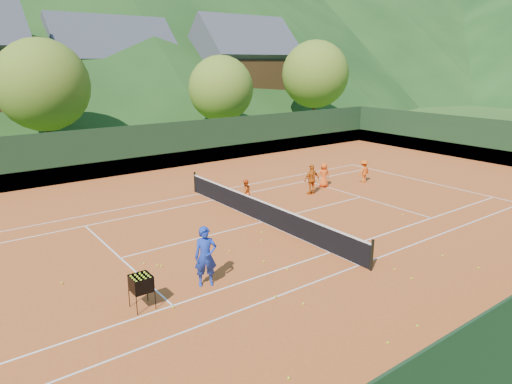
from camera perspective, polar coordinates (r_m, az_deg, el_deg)
ground at (r=19.98m, az=0.84°, el=-3.82°), size 400.00×400.00×0.00m
clay_court at (r=19.98m, az=0.84°, el=-3.79°), size 40.00×24.00×0.02m
coach at (r=14.29m, az=-6.32°, el=-8.02°), size 0.83×0.70×1.92m
student_a at (r=22.10m, az=-1.34°, el=-0.06°), size 0.68×0.56×1.28m
student_b at (r=24.08m, az=6.98°, el=1.57°), size 0.96×0.45×1.61m
student_c at (r=25.62m, az=8.47°, el=2.13°), size 0.79×0.64×1.38m
student_d at (r=27.01m, az=13.32°, el=2.54°), size 0.89×0.54×1.34m
tennis_ball_0 at (r=19.19m, az=10.03°, el=-4.75°), size 0.07×0.07×0.07m
tennis_ball_1 at (r=21.85m, az=17.84°, el=-2.71°), size 0.07×0.07×0.07m
tennis_ball_2 at (r=17.89m, az=0.64°, el=-6.06°), size 0.07×0.07×0.07m
tennis_ball_4 at (r=17.86m, az=14.07°, el=-6.61°), size 0.07×0.07×0.07m
tennis_ball_5 at (r=12.36m, az=16.14°, el=-17.63°), size 0.07×0.07×0.07m
tennis_ball_6 at (r=15.75m, az=18.86°, el=-10.18°), size 0.07×0.07×0.07m
tennis_ball_8 at (r=17.35m, az=26.03°, el=-8.52°), size 0.07×0.07×0.07m
tennis_ball_9 at (r=15.88m, az=-23.11°, el=-10.41°), size 0.07×0.07×0.07m
tennis_ball_10 at (r=16.15m, az=-12.22°, el=-8.98°), size 0.07×0.07×0.07m
tennis_ball_11 at (r=15.57m, az=3.92°, el=-9.59°), size 0.07×0.07×0.07m
tennis_ball_12 at (r=17.85m, az=22.29°, el=-7.38°), size 0.07×0.07×0.07m
tennis_ball_14 at (r=13.56m, az=-10.31°, el=-13.98°), size 0.07×0.07×0.07m
tennis_ball_15 at (r=16.10m, az=-11.74°, el=-9.03°), size 0.07×0.07×0.07m
tennis_ball_16 at (r=16.22m, az=16.95°, el=-9.22°), size 0.07×0.07×0.07m
tennis_ball_17 at (r=16.93m, az=-3.33°, el=-7.41°), size 0.07×0.07×0.07m
tennis_ball_18 at (r=16.41m, az=-13.84°, el=-8.66°), size 0.07×0.07×0.07m
tennis_ball_19 at (r=13.58m, az=5.91°, el=-13.73°), size 0.07×0.07×0.07m
tennis_ball_20 at (r=18.72m, az=0.73°, el=-5.04°), size 0.07×0.07×0.07m
tennis_ball_21 at (r=16.08m, az=0.99°, el=-8.70°), size 0.07×0.07×0.07m
tennis_ball_22 at (r=13.24m, az=19.51°, el=-15.49°), size 0.07×0.07×0.07m
tennis_ball_23 at (r=10.88m, az=4.11°, el=-22.19°), size 0.07×0.07×0.07m
tennis_ball_24 at (r=13.89m, az=2.45°, el=-12.94°), size 0.07×0.07×0.07m
court_lines at (r=19.98m, az=0.84°, el=-3.76°), size 23.83×11.03×0.00m
tennis_net at (r=19.81m, az=0.85°, el=-2.40°), size 0.10×12.07×1.10m
perimeter_fence at (r=19.59m, az=0.86°, el=-0.33°), size 40.40×24.24×3.00m
ball_hopper at (r=13.43m, az=-14.17°, el=-11.09°), size 0.57×0.57×1.00m
chalet_mid at (r=51.97m, az=-17.43°, el=13.31°), size 12.65×8.82×11.45m
chalet_right at (r=54.85m, az=-1.64°, el=14.39°), size 11.50×8.82×11.91m
tree_b at (r=35.74m, az=-25.11°, el=12.00°), size 6.40×6.40×8.40m
tree_c at (r=40.19m, az=-4.39°, el=12.76°), size 5.60×5.60×7.35m
tree_d at (r=48.37m, az=7.41°, el=14.37°), size 6.80×6.80×8.93m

